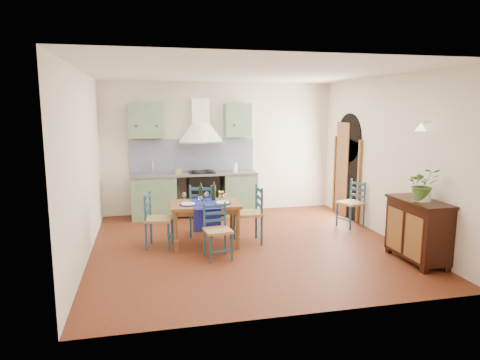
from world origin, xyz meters
The scene contains 13 objects.
floor centered at (0.00, 0.00, 0.00)m, with size 5.00×5.00×0.00m, color #4A220F.
back_wall centered at (-0.47, 2.29, 1.05)m, with size 5.00×0.96×2.80m.
right_wall centered at (2.50, 0.28, 1.34)m, with size 0.26×5.00×2.80m.
left_wall centered at (-2.50, 0.00, 1.40)m, with size 0.04×5.00×2.80m, color silver.
ceiling centered at (0.00, 0.00, 2.80)m, with size 5.00×5.00×0.01m, color silver.
dining_table centered at (-0.67, 0.16, 0.63)m, with size 1.15×0.87×1.03m.
chair_near centered at (-0.58, -0.50, 0.43)m, with size 0.43×0.43×0.83m.
chair_far centered at (-0.65, 0.72, 0.48)m, with size 0.53×0.53×0.93m.
chair_left centered at (-1.45, 0.22, 0.46)m, with size 0.50×0.50×0.90m.
chair_right centered at (0.08, 0.14, 0.50)m, with size 0.46×0.46×0.96m.
chair_spare centered at (2.23, 0.67, 0.46)m, with size 0.52×0.52×0.88m.
sideboard centered at (2.26, -1.31, 0.51)m, with size 0.50×1.05×0.94m.
potted_plant centered at (2.26, -1.36, 1.17)m, with size 0.43×0.37×0.48m, color #3D6325.
Camera 1 is at (-1.62, -6.64, 2.24)m, focal length 32.00 mm.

